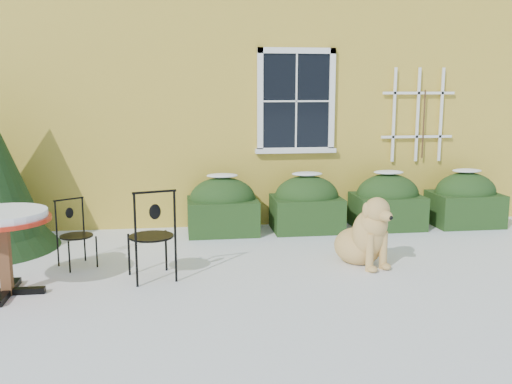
{
  "coord_description": "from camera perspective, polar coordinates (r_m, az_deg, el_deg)",
  "views": [
    {
      "loc": [
        -0.94,
        -5.89,
        2.14
      ],
      "look_at": [
        0.0,
        1.0,
        0.9
      ],
      "focal_mm": 40.0,
      "sensor_mm": 36.0,
      "label": 1
    }
  ],
  "objects": [
    {
      "name": "ground",
      "position": [
        6.33,
        1.24,
        -9.64
      ],
      "size": [
        80.0,
        80.0,
        0.0
      ],
      "primitive_type": "plane",
      "color": "white",
      "rests_on": "ground"
    },
    {
      "name": "house",
      "position": [
        12.96,
        -3.71,
        14.87
      ],
      "size": [
        12.4,
        8.4,
        6.4
      ],
      "color": "gold",
      "rests_on": "ground"
    },
    {
      "name": "hedge_row",
      "position": [
        9.0,
        9.12,
        -1.15
      ],
      "size": [
        4.95,
        0.8,
        0.91
      ],
      "color": "black",
      "rests_on": "ground"
    },
    {
      "name": "bistro_table",
      "position": [
        6.5,
        -24.02,
        -3.06
      ],
      "size": [
        0.98,
        0.98,
        0.91
      ],
      "rotation": [
        0.0,
        0.0,
        -0.03
      ],
      "color": "black",
      "rests_on": "ground"
    },
    {
      "name": "patio_chair_near",
      "position": [
        6.58,
        -10.34,
        -4.19
      ],
      "size": [
        0.58,
        0.58,
        1.06
      ],
      "rotation": [
        0.0,
        0.0,
        3.41
      ],
      "color": "black",
      "rests_on": "ground"
    },
    {
      "name": "patio_chair_far",
      "position": [
        7.34,
        -17.64,
        -3.96
      ],
      "size": [
        0.51,
        0.51,
        0.83
      ],
      "rotation": [
        0.0,
        0.0,
        0.57
      ],
      "color": "black",
      "rests_on": "ground"
    },
    {
      "name": "dog",
      "position": [
        7.17,
        10.89,
        -4.39
      ],
      "size": [
        0.76,
        1.01,
        0.91
      ],
      "rotation": [
        0.0,
        0.0,
        0.36
      ],
      "color": "tan",
      "rests_on": "ground"
    }
  ]
}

